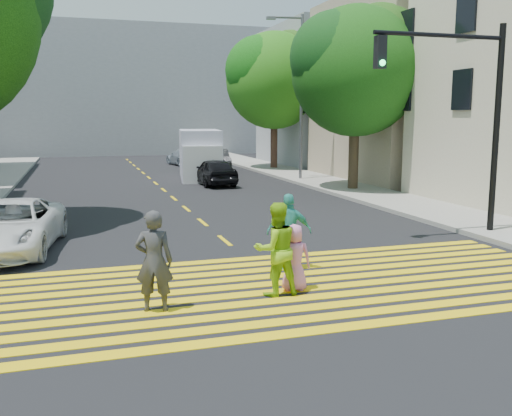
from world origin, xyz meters
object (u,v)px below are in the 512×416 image
tree_right_far (275,75)px  dark_car_parked (217,160)px  pedestrian_child (294,258)px  silver_car (184,157)px  tree_right_near (357,64)px  pedestrian_extra (289,232)px  white_sedan (10,226)px  dark_car_near (214,172)px  pedestrian_man (154,261)px  pedestrian_woman (276,249)px  traffic_signal (465,100)px  white_van (200,156)px

tree_right_far → dark_car_parked: (-3.83, 0.77, -5.51)m
dark_car_parked → tree_right_far: bearing=-4.9°
pedestrian_child → silver_car: size_ratio=0.33×
tree_right_near → pedestrian_extra: tree_right_near is taller
white_sedan → dark_car_near: 15.48m
silver_car → pedestrian_man: bearing=69.7°
pedestrian_man → pedestrian_woman: (2.41, 0.26, -0.00)m
white_sedan → dark_car_near: dark_car_near is taller
tree_right_near → dark_car_parked: bearing=106.2°
pedestrian_extra → pedestrian_child: bearing=87.5°
tree_right_far → traffic_signal: bearing=-95.4°
pedestrian_woman → white_sedan: pedestrian_woman is taller
dark_car_near → dark_car_parked: size_ratio=0.97×
pedestrian_man → silver_car: pedestrian_man is taller
tree_right_far → silver_car: (-5.22, 5.20, -5.60)m
tree_right_near → dark_car_near: bearing=142.8°
pedestrian_man → silver_car: size_ratio=0.44×
pedestrian_man → white_sedan: (-2.99, 5.79, -0.26)m
white_sedan → silver_car: 27.23m
tree_right_near → pedestrian_extra: 15.50m
pedestrian_extra → dark_car_near: size_ratio=0.43×
white_sedan → dark_car_parked: dark_car_parked is taller
dark_car_near → white_van: (-0.03, 3.39, 0.62)m
white_van → pedestrian_woman: bearing=-89.3°
tree_right_far → white_van: (-5.97, -4.09, -4.89)m
pedestrian_woman → pedestrian_child: pedestrian_woman is taller
silver_car → white_sedan: bearing=61.1°
dark_car_near → white_sedan: bearing=54.7°
tree_right_near → pedestrian_child: bearing=-121.2°
dark_car_near → tree_right_near: bearing=140.7°
pedestrian_man → dark_car_near: bearing=-92.4°
pedestrian_man → pedestrian_child: 2.89m
tree_right_near → traffic_signal: bearing=-100.6°
tree_right_near → pedestrian_woman: size_ratio=4.71×
dark_car_near → silver_car: size_ratio=0.98×
pedestrian_woman → pedestrian_child: bearing=-166.0°
tree_right_far → silver_car: size_ratio=2.19×
pedestrian_woman → dark_car_parked: (5.20, 26.72, -0.23)m
tree_right_far → pedestrian_woman: tree_right_far is taller
tree_right_far → traffic_signal: 22.57m
silver_car → white_van: bearing=76.3°
white_sedan → white_van: 18.41m
white_sedan → white_van: (8.46, 16.33, 0.64)m
dark_car_parked → tree_right_near: bearing=-67.3°
pedestrian_child → traffic_signal: (6.48, 3.45, 3.27)m
silver_car → dark_car_parked: bearing=98.4°
pedestrian_child → pedestrian_extra: bearing=-94.6°
pedestrian_man → traffic_signal: 10.54m
white_van → tree_right_far: bearing=43.2°
pedestrian_child → dark_car_near: dark_car_near is taller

